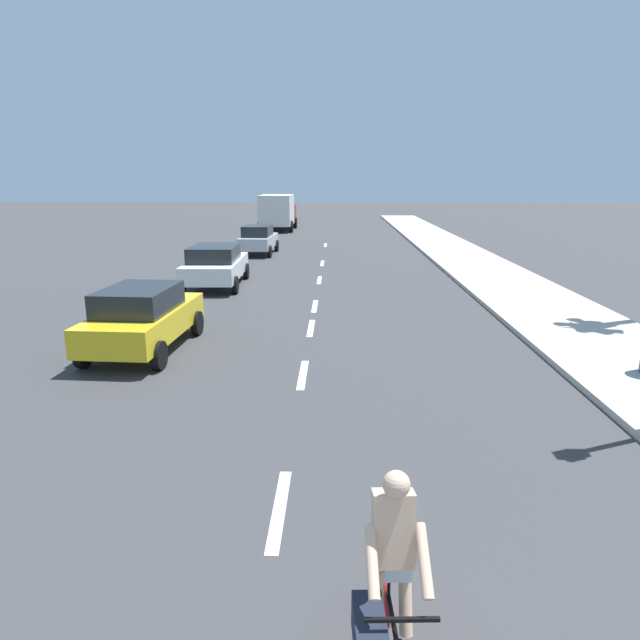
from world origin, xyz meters
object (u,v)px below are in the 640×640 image
at_px(parked_car_white, 215,264).
at_px(parked_car_silver, 258,239).
at_px(cyclist, 388,586).
at_px(parked_car_yellow, 143,317).
at_px(delivery_truck, 278,211).

height_order(parked_car_white, parked_car_silver, same).
height_order(cyclist, parked_car_yellow, cyclist).
bearing_deg(delivery_truck, parked_car_yellow, -89.34).
distance_m(cyclist, parked_car_white, 17.88).
bearing_deg(parked_car_yellow, delivery_truck, 93.21).
distance_m(parked_car_yellow, parked_car_silver, 17.59).
distance_m(parked_car_silver, delivery_truck, 14.63).
distance_m(parked_car_white, parked_car_silver, 9.29).
relative_size(cyclist, parked_car_silver, 0.47).
relative_size(parked_car_yellow, parked_car_white, 0.90).
height_order(parked_car_yellow, delivery_truck, delivery_truck).
xyz_separation_m(cyclist, parked_car_yellow, (-5.03, 8.85, 0.01)).
relative_size(parked_car_white, delivery_truck, 0.74).
distance_m(cyclist, delivery_truck, 41.37).
relative_size(parked_car_yellow, parked_car_silver, 1.06).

